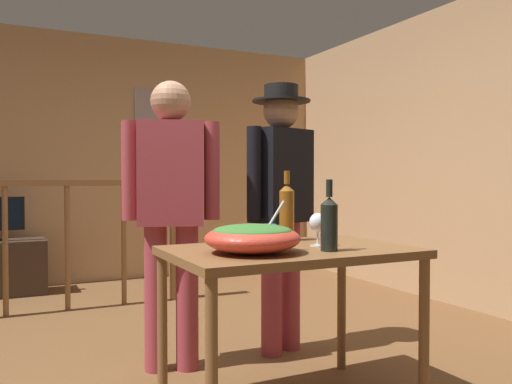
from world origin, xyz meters
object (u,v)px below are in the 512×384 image
Objects in this scene: salad_bowl at (252,237)px; wine_glass at (318,224)px; stair_railing at (65,228)px; mug_blue at (270,234)px; framed_picture at (156,110)px; wine_bottle_amber at (287,211)px; person_standing_right at (281,193)px; wine_bottle_dark at (329,222)px; serving_table at (290,266)px; person_standing_left at (171,200)px.

wine_glass is (0.40, 0.08, 0.04)m from salad_bowl.
mug_blue is at bearing -72.02° from stair_railing.
framed_picture is 1.27× the size of wine_bottle_amber.
stair_railing reaches higher than salad_bowl.
framed_picture is 0.28× the size of person_standing_right.
wine_bottle_dark reaches higher than mug_blue.
person_standing_right reaches higher than serving_table.
serving_table is at bearing -179.23° from wine_glass.
wine_bottle_amber is 3.30× the size of mug_blue.
framed_picture is 3.13m from person_standing_left.
serving_table is 0.30m from wine_bottle_dark.
wine_glass is 0.10× the size of person_standing_right.
wine_bottle_dark is (0.10, -0.18, 0.22)m from serving_table.
salad_bowl is at bearing -168.83° from wine_glass.
mug_blue is 0.68m from person_standing_right.
person_standing_right reaches higher than wine_bottle_dark.
framed_picture is 3.86m from serving_table.
framed_picture reaches higher than stair_railing.
wine_bottle_dark is 0.19× the size of person_standing_right.
wine_bottle_amber is at bearing -93.93° from framed_picture.
person_standing_left is (-0.47, 0.92, 0.08)m from wine_bottle_dark.
wine_bottle_dark is at bearing -72.25° from stair_railing.
framed_picture is at bearing 46.30° from stair_railing.
mug_blue is 0.67m from person_standing_left.
wine_bottle_dark is (0.34, -0.10, 0.06)m from salad_bowl.
person_standing_right is at bearing 64.12° from serving_table.
wine_bottle_amber reaches higher than mug_blue.
wine_bottle_dark is (0.85, -2.66, 0.21)m from stair_railing.
salad_bowl reaches higher than wine_glass.
wine_bottle_dark is at bearing -106.57° from wine_glass.
stair_railing is (-1.11, -1.16, -1.19)m from framed_picture.
wine_bottle_amber is (0.13, 0.27, 0.25)m from serving_table.
stair_railing is 25.80× the size of mug_blue.
salad_bowl is at bearing 118.16° from person_standing_left.
framed_picture reaches higher than mug_blue.
framed_picture is 3.03m from person_standing_right.
framed_picture reaches higher than salad_bowl.
person_standing_left is (0.39, -1.74, 0.29)m from stair_railing.
framed_picture is 1.44× the size of wine_bottle_dark.
person_standing_left is 0.72m from person_standing_right.
wine_glass is (0.91, -2.49, 0.19)m from stair_railing.
mug_blue is at bearing 36.38° from person_standing_right.
salad_bowl is 2.64× the size of wine_glass.
wine_bottle_dark is 2.91× the size of mug_blue.
wine_glass is at bearing -50.46° from mug_blue.
stair_railing is at bearing -77.16° from person_standing_right.
salad_bowl reaches higher than mug_blue.
stair_railing reaches higher than mug_blue.
person_standing_right is (0.23, 0.48, 0.08)m from wine_bottle_amber.
stair_railing is 1.75× the size of person_standing_left.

